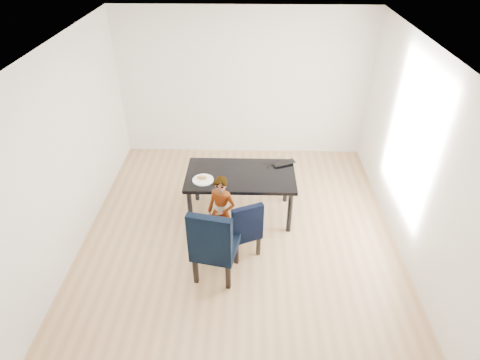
{
  "coord_description": "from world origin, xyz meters",
  "views": [
    {
      "loc": [
        0.12,
        -4.4,
        3.98
      ],
      "look_at": [
        0.0,
        0.2,
        0.85
      ],
      "focal_mm": 30.0,
      "sensor_mm": 36.0,
      "label": 1
    }
  ],
  "objects_px": {
    "chair_right": "(242,225)",
    "plate": "(203,180)",
    "dining_table": "(241,195)",
    "chair_left": "(216,241)",
    "laptop": "(283,161)",
    "child": "(221,212)"
  },
  "relations": [
    {
      "from": "chair_left",
      "to": "child",
      "type": "bearing_deg",
      "value": 97.52
    },
    {
      "from": "laptop",
      "to": "plate",
      "type": "bearing_deg",
      "value": 2.39
    },
    {
      "from": "child",
      "to": "chair_left",
      "type": "bearing_deg",
      "value": -72.65
    },
    {
      "from": "plate",
      "to": "laptop",
      "type": "distance_m",
      "value": 1.28
    },
    {
      "from": "dining_table",
      "to": "chair_right",
      "type": "distance_m",
      "value": 0.78
    },
    {
      "from": "chair_left",
      "to": "child",
      "type": "distance_m",
      "value": 0.56
    },
    {
      "from": "child",
      "to": "laptop",
      "type": "xyz_separation_m",
      "value": [
        0.88,
        1.0,
        0.21
      ]
    },
    {
      "from": "laptop",
      "to": "chair_left",
      "type": "bearing_deg",
      "value": 37.78
    },
    {
      "from": "child",
      "to": "laptop",
      "type": "distance_m",
      "value": 1.35
    },
    {
      "from": "chair_left",
      "to": "child",
      "type": "height_order",
      "value": "chair_left"
    },
    {
      "from": "chair_right",
      "to": "plate",
      "type": "distance_m",
      "value": 0.89
    },
    {
      "from": "dining_table",
      "to": "chair_left",
      "type": "height_order",
      "value": "chair_left"
    },
    {
      "from": "chair_left",
      "to": "laptop",
      "type": "xyz_separation_m",
      "value": [
        0.92,
        1.56,
        0.21
      ]
    },
    {
      "from": "chair_right",
      "to": "dining_table",
      "type": "bearing_deg",
      "value": 70.07
    },
    {
      "from": "chair_left",
      "to": "child",
      "type": "relative_size",
      "value": 1.01
    },
    {
      "from": "dining_table",
      "to": "child",
      "type": "xyz_separation_m",
      "value": [
        -0.24,
        -0.65,
        0.18
      ]
    },
    {
      "from": "chair_right",
      "to": "child",
      "type": "height_order",
      "value": "child"
    },
    {
      "from": "chair_right",
      "to": "plate",
      "type": "xyz_separation_m",
      "value": [
        -0.58,
        0.6,
        0.32
      ]
    },
    {
      "from": "chair_right",
      "to": "plate",
      "type": "bearing_deg",
      "value": 110.57
    },
    {
      "from": "chair_left",
      "to": "plate",
      "type": "height_order",
      "value": "chair_left"
    },
    {
      "from": "dining_table",
      "to": "laptop",
      "type": "relative_size",
      "value": 4.54
    },
    {
      "from": "dining_table",
      "to": "child",
      "type": "relative_size",
      "value": 1.45
    }
  ]
}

